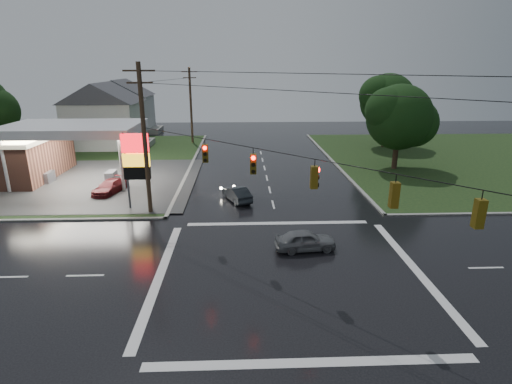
{
  "coord_description": "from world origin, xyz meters",
  "views": [
    {
      "loc": [
        -2.57,
        -19.34,
        10.76
      ],
      "look_at": [
        -1.63,
        4.99,
        3.0
      ],
      "focal_mm": 28.0,
      "sensor_mm": 36.0,
      "label": 1
    }
  ],
  "objects_px": {
    "gas_station": "(4,154)",
    "car_crossing": "(305,240)",
    "utility_pole_n": "(191,105)",
    "car_north": "(237,194)",
    "utility_pole_nw": "(145,138)",
    "tree_ne_far": "(389,101)",
    "house_near": "(105,114)",
    "house_far": "(122,106)",
    "pylon_sign": "(136,159)",
    "car_pump": "(110,187)",
    "tree_ne_near": "(401,117)"
  },
  "relations": [
    {
      "from": "gas_station",
      "to": "car_crossing",
      "type": "xyz_separation_m",
      "value": [
        26.96,
        -17.02,
        -1.92
      ]
    },
    {
      "from": "gas_station",
      "to": "utility_pole_n",
      "type": "relative_size",
      "value": 2.5
    },
    {
      "from": "utility_pole_n",
      "to": "car_north",
      "type": "distance_m",
      "value": 27.18
    },
    {
      "from": "utility_pole_nw",
      "to": "utility_pole_n",
      "type": "height_order",
      "value": "utility_pole_nw"
    },
    {
      "from": "gas_station",
      "to": "tree_ne_far",
      "type": "height_order",
      "value": "tree_ne_far"
    },
    {
      "from": "house_near",
      "to": "car_north",
      "type": "relative_size",
      "value": 2.98
    },
    {
      "from": "tree_ne_far",
      "to": "utility_pole_n",
      "type": "bearing_deg",
      "value": 171.45
    },
    {
      "from": "house_far",
      "to": "utility_pole_n",
      "type": "bearing_deg",
      "value": -38.77
    },
    {
      "from": "utility_pole_nw",
      "to": "car_north",
      "type": "bearing_deg",
      "value": 21.45
    },
    {
      "from": "gas_station",
      "to": "utility_pole_n",
      "type": "height_order",
      "value": "utility_pole_n"
    },
    {
      "from": "gas_station",
      "to": "house_near",
      "type": "distance_m",
      "value": 17.07
    },
    {
      "from": "pylon_sign",
      "to": "utility_pole_n",
      "type": "bearing_deg",
      "value": 87.92
    },
    {
      "from": "car_north",
      "to": "car_pump",
      "type": "distance_m",
      "value": 11.42
    },
    {
      "from": "utility_pole_nw",
      "to": "pylon_sign",
      "type": "bearing_deg",
      "value": 135.0
    },
    {
      "from": "gas_station",
      "to": "pylon_sign",
      "type": "bearing_deg",
      "value": -31.22
    },
    {
      "from": "pylon_sign",
      "to": "tree_ne_far",
      "type": "distance_m",
      "value": 36.35
    },
    {
      "from": "house_near",
      "to": "car_pump",
      "type": "height_order",
      "value": "house_near"
    },
    {
      "from": "tree_ne_near",
      "to": "car_pump",
      "type": "height_order",
      "value": "tree_ne_near"
    },
    {
      "from": "gas_station",
      "to": "pylon_sign",
      "type": "distance_m",
      "value": 17.81
    },
    {
      "from": "house_far",
      "to": "car_pump",
      "type": "distance_m",
      "value": 34.54
    },
    {
      "from": "tree_ne_near",
      "to": "car_pump",
      "type": "distance_m",
      "value": 29.6
    },
    {
      "from": "house_far",
      "to": "car_pump",
      "type": "bearing_deg",
      "value": -76.75
    },
    {
      "from": "pylon_sign",
      "to": "car_pump",
      "type": "height_order",
      "value": "pylon_sign"
    },
    {
      "from": "utility_pole_n",
      "to": "tree_ne_far",
      "type": "height_order",
      "value": "utility_pole_n"
    },
    {
      "from": "house_far",
      "to": "house_near",
      "type": "bearing_deg",
      "value": -85.24
    },
    {
      "from": "car_pump",
      "to": "utility_pole_nw",
      "type": "bearing_deg",
      "value": -31.48
    },
    {
      "from": "utility_pole_n",
      "to": "house_far",
      "type": "distance_m",
      "value": 16.0
    },
    {
      "from": "pylon_sign",
      "to": "utility_pole_nw",
      "type": "relative_size",
      "value": 0.55
    },
    {
      "from": "house_far",
      "to": "tree_ne_near",
      "type": "distance_m",
      "value": 44.5
    },
    {
      "from": "tree_ne_near",
      "to": "tree_ne_far",
      "type": "distance_m",
      "value": 12.39
    },
    {
      "from": "gas_station",
      "to": "car_pump",
      "type": "bearing_deg",
      "value": -23.8
    },
    {
      "from": "house_near",
      "to": "car_north",
      "type": "height_order",
      "value": "house_near"
    },
    {
      "from": "tree_ne_near",
      "to": "tree_ne_far",
      "type": "relative_size",
      "value": 0.92
    },
    {
      "from": "house_near",
      "to": "house_far",
      "type": "bearing_deg",
      "value": 94.76
    },
    {
      "from": "utility_pole_n",
      "to": "tree_ne_near",
      "type": "xyz_separation_m",
      "value": [
        23.64,
        -16.01,
        0.09
      ]
    },
    {
      "from": "utility_pole_n",
      "to": "gas_station",
      "type": "bearing_deg",
      "value": -131.47
    },
    {
      "from": "utility_pole_nw",
      "to": "house_near",
      "type": "distance_m",
      "value": 28.9
    },
    {
      "from": "house_far",
      "to": "car_crossing",
      "type": "distance_m",
      "value": 51.07
    },
    {
      "from": "pylon_sign",
      "to": "car_north",
      "type": "bearing_deg",
      "value": 11.78
    },
    {
      "from": "house_far",
      "to": "car_pump",
      "type": "relative_size",
      "value": 2.74
    },
    {
      "from": "house_far",
      "to": "tree_ne_near",
      "type": "relative_size",
      "value": 1.23
    },
    {
      "from": "gas_station",
      "to": "utility_pole_nw",
      "type": "bearing_deg",
      "value": -32.23
    },
    {
      "from": "gas_station",
      "to": "house_near",
      "type": "height_order",
      "value": "house_near"
    },
    {
      "from": "car_north",
      "to": "car_pump",
      "type": "relative_size",
      "value": 0.92
    },
    {
      "from": "tree_ne_near",
      "to": "car_north",
      "type": "relative_size",
      "value": 2.42
    },
    {
      "from": "car_crossing",
      "to": "car_pump",
      "type": "xyz_separation_m",
      "value": [
        -15.36,
        11.91,
        -0.04
      ]
    },
    {
      "from": "gas_station",
      "to": "tree_ne_far",
      "type": "relative_size",
      "value": 2.67
    },
    {
      "from": "car_north",
      "to": "house_near",
      "type": "bearing_deg",
      "value": -76.53
    },
    {
      "from": "tree_ne_far",
      "to": "car_pump",
      "type": "height_order",
      "value": "tree_ne_far"
    },
    {
      "from": "utility_pole_n",
      "to": "utility_pole_nw",
      "type": "bearing_deg",
      "value": -90.0
    }
  ]
}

